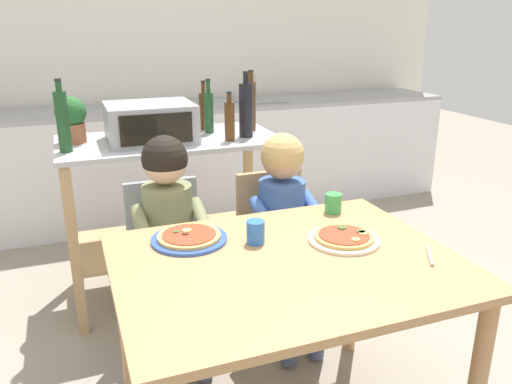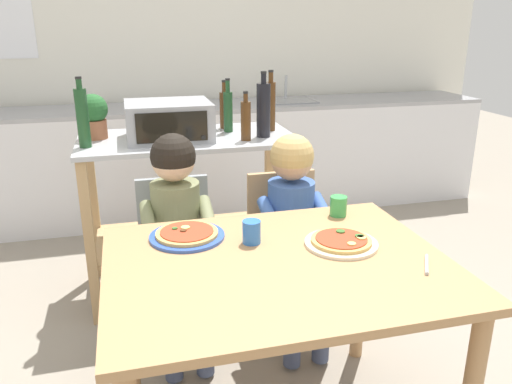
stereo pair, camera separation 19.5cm
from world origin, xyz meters
name	(u,v)px [view 2 (the right image)]	position (x,y,z in m)	size (l,w,h in m)	color
ground_plane	(220,291)	(0.00, 1.15, 0.00)	(11.48, 11.48, 0.00)	gray
back_wall_tiled	(176,43)	(0.00, 2.93, 1.35)	(5.53, 0.14, 2.70)	white
kitchen_counter	(187,160)	(0.00, 2.52, 0.45)	(4.98, 0.60, 1.09)	silver
kitchen_island_cart	(190,188)	(-0.14, 1.27, 0.62)	(1.18, 0.63, 0.92)	#B7BABF
toaster_oven	(169,120)	(-0.24, 1.24, 1.02)	(0.45, 0.38, 0.20)	#999BA0
bottle_squat_spirits	(83,117)	(-0.67, 1.15, 1.07)	(0.06, 0.06, 0.35)	#1E4723
bottle_brown_beer	(271,105)	(0.35, 1.32, 1.07)	(0.06, 0.06, 0.34)	#4C2D14
bottle_dark_olive_oil	(263,109)	(0.27, 1.16, 1.07)	(0.08, 0.08, 0.35)	black
bottle_slim_sauce	(224,109)	(0.11, 1.45, 1.03)	(0.06, 0.06, 0.28)	#4C2D14
bottle_clear_vinegar	(228,110)	(0.11, 1.34, 1.04)	(0.05, 0.05, 0.30)	#1E4723
bottle_tall_green_wine	(246,120)	(0.15, 1.10, 1.03)	(0.05, 0.05, 0.26)	#4C2D14
potted_herb_plant	(93,115)	(-0.63, 1.35, 1.05)	(0.16, 0.16, 0.24)	#9E5B3D
dining_table	(278,289)	(0.00, 0.00, 0.64)	(1.16, 0.91, 0.75)	#AD7F51
dining_chair_left	(177,251)	(-0.28, 0.75, 0.48)	(0.36, 0.36, 0.81)	gray
dining_chair_right	(286,243)	(0.26, 0.71, 0.48)	(0.36, 0.36, 0.81)	tan
child_in_olive_shirt	(178,220)	(-0.28, 0.63, 0.68)	(0.32, 0.42, 1.05)	#424C6B
child_in_blue_striped_shirt	(295,215)	(0.26, 0.59, 0.67)	(0.32, 0.42, 1.02)	#424C6B
pizza_plate_blue_rimmed	(187,235)	(-0.28, 0.27, 0.76)	(0.28, 0.28, 0.03)	#3356B7
pizza_plate_cream	(341,242)	(0.26, 0.07, 0.76)	(0.27, 0.27, 0.03)	beige
drinking_cup_green	(338,206)	(0.37, 0.35, 0.79)	(0.07, 0.07, 0.08)	green
drinking_cup_blue	(252,232)	(-0.05, 0.17, 0.80)	(0.07, 0.07, 0.09)	blue
serving_spoon	(427,264)	(0.47, -0.16, 0.76)	(0.01, 0.01, 0.14)	#B7BABF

